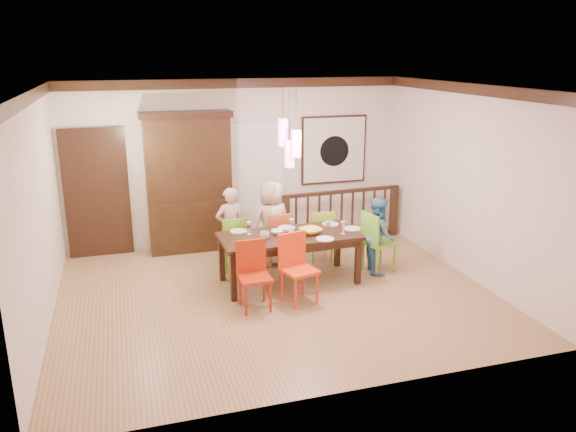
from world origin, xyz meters
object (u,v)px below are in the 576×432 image
object	(u,v)px
chair_far_left	(233,239)
person_far_mid	(272,223)
china_hutch	(189,182)
person_end_right	(378,235)
dining_table	(289,240)
chair_end_right	(380,238)
person_far_left	(230,227)
balustrade	(341,215)

from	to	relation	value
chair_far_left	person_far_mid	bearing A→B (deg)	-175.05
china_hutch	person_end_right	world-z (taller)	china_hutch
dining_table	person_far_mid	size ratio (longest dim) A/B	1.50
person_far_mid	person_end_right	xyz separation A→B (m)	(1.51, -0.79, -0.09)
chair_far_left	person_end_right	distance (m)	2.27
chair_end_right	person_far_left	size ratio (longest dim) A/B	0.74
chair_far_left	balustrade	bearing A→B (deg)	-160.38
balustrade	person_end_right	bearing A→B (deg)	-93.30
chair_far_left	dining_table	bearing A→B (deg)	131.80
dining_table	chair_far_left	bearing A→B (deg)	131.14
china_hutch	balustrade	bearing A→B (deg)	-7.38
chair_end_right	china_hutch	world-z (taller)	china_hutch
person_far_left	person_far_mid	xyz separation A→B (m)	(0.66, -0.09, 0.04)
chair_end_right	balustrade	distance (m)	1.53
dining_table	person_far_left	bearing A→B (deg)	126.57
chair_far_left	person_far_mid	distance (m)	0.67
dining_table	chair_far_left	xyz separation A→B (m)	(-0.69, 0.75, -0.16)
chair_end_right	person_far_mid	xyz separation A→B (m)	(-1.53, 0.79, 0.14)
chair_end_right	dining_table	bearing A→B (deg)	79.35
chair_end_right	balustrade	xyz separation A→B (m)	(-0.02, 1.53, -0.05)
chair_far_left	chair_end_right	xyz separation A→B (m)	(2.17, -0.73, 0.04)
person_end_right	person_far_left	bearing A→B (deg)	79.79
chair_end_right	chair_far_left	bearing A→B (deg)	59.88
chair_far_left	person_far_left	xyz separation A→B (m)	(-0.02, 0.15, 0.14)
china_hutch	dining_table	bearing A→B (deg)	-57.53
chair_far_left	person_end_right	world-z (taller)	person_end_right
china_hutch	person_end_right	xyz separation A→B (m)	(2.67, -1.87, -0.60)
chair_end_right	person_end_right	size ratio (longest dim) A/B	0.80
chair_end_right	china_hutch	size ratio (longest dim) A/B	0.40
dining_table	person_far_left	world-z (taller)	person_far_left
person_far_left	person_far_mid	distance (m)	0.67
chair_far_left	china_hutch	size ratio (longest dim) A/B	0.37
balustrade	person_far_mid	distance (m)	1.69
person_far_mid	chair_end_right	bearing A→B (deg)	138.78
person_end_right	china_hutch	bearing A→B (deg)	66.75
chair_end_right	china_hutch	xyz separation A→B (m)	(-2.69, 1.87, 0.65)
chair_far_left	person_far_mid	world-z (taller)	person_far_mid
person_far_mid	person_far_left	bearing A→B (deg)	-21.46
person_far_mid	dining_table	bearing A→B (deg)	79.41
person_far_mid	person_end_right	world-z (taller)	person_far_mid
chair_end_right	person_far_mid	size ratio (longest dim) A/B	0.70
china_hutch	balustrade	distance (m)	2.78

